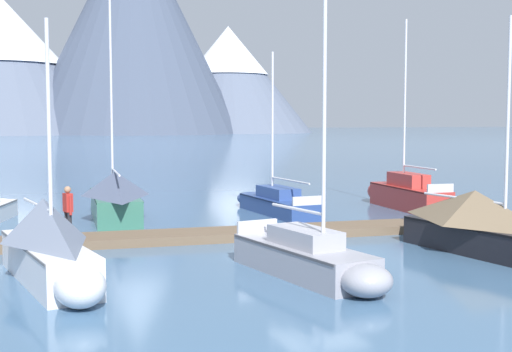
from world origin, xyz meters
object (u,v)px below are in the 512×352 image
(sailboat_second_berth, at_px, (48,243))
(sailboat_end_of_dock, at_px, (404,194))
(sailboat_outer_slip, at_px, (487,225))
(sailboat_mid_dock_port, at_px, (114,196))
(sailboat_mid_dock_starboard, at_px, (310,258))
(person_on_dock, at_px, (68,209))
(sailboat_far_berth, at_px, (274,202))

(sailboat_second_berth, relative_size, sailboat_end_of_dock, 0.75)
(sailboat_outer_slip, bearing_deg, sailboat_mid_dock_port, 130.80)
(sailboat_second_berth, distance_m, sailboat_mid_dock_port, 11.34)
(sailboat_outer_slip, bearing_deg, sailboat_mid_dock_starboard, -169.42)
(sailboat_second_berth, distance_m, sailboat_mid_dock_starboard, 6.70)
(sailboat_second_berth, xyz_separation_m, sailboat_outer_slip, (12.82, -0.48, -0.09))
(sailboat_mid_dock_port, relative_size, sailboat_outer_slip, 1.30)
(sailboat_mid_dock_starboard, bearing_deg, person_on_dock, 131.06)
(sailboat_end_of_dock, bearing_deg, person_on_dock, -161.14)
(sailboat_mid_dock_starboard, xyz_separation_m, sailboat_far_berth, (3.48, 12.34, -0.06))
(sailboat_mid_dock_starboard, xyz_separation_m, person_on_dock, (-5.72, 6.56, 0.72))
(sailboat_mid_dock_starboard, distance_m, person_on_dock, 8.73)
(sailboat_far_berth, bearing_deg, sailboat_second_berth, -133.00)
(sailboat_far_berth, bearing_deg, person_on_dock, -147.86)
(sailboat_outer_slip, xyz_separation_m, sailboat_end_of_dock, (3.46, 10.67, -0.23))
(sailboat_mid_dock_starboard, relative_size, sailboat_far_berth, 1.11)
(sailboat_second_berth, height_order, sailboat_mid_dock_starboard, sailboat_mid_dock_starboard)
(sailboat_mid_dock_port, distance_m, sailboat_mid_dock_starboard, 13.10)
(sailboat_mid_dock_port, relative_size, person_on_dock, 5.51)
(sailboat_mid_dock_port, height_order, sailboat_far_berth, sailboat_mid_dock_port)
(sailboat_far_berth, distance_m, sailboat_outer_slip, 11.52)
(sailboat_far_berth, height_order, sailboat_end_of_dock, sailboat_end_of_dock)
(sailboat_mid_dock_port, relative_size, sailboat_far_berth, 1.31)
(sailboat_second_berth, xyz_separation_m, sailboat_mid_dock_port, (2.96, 10.95, -0.04))
(sailboat_mid_dock_port, bearing_deg, person_on_dock, -110.00)
(sailboat_second_berth, relative_size, sailboat_mid_dock_port, 0.71)
(sailboat_second_berth, bearing_deg, sailboat_mid_dock_port, 74.87)
(sailboat_outer_slip, height_order, sailboat_end_of_dock, sailboat_end_of_dock)
(sailboat_mid_dock_port, distance_m, person_on_dock, 6.45)
(sailboat_mid_dock_port, bearing_deg, sailboat_outer_slip, -49.20)
(person_on_dock, bearing_deg, sailboat_second_berth, -98.81)
(sailboat_mid_dock_starboard, distance_m, sailboat_outer_slip, 6.47)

